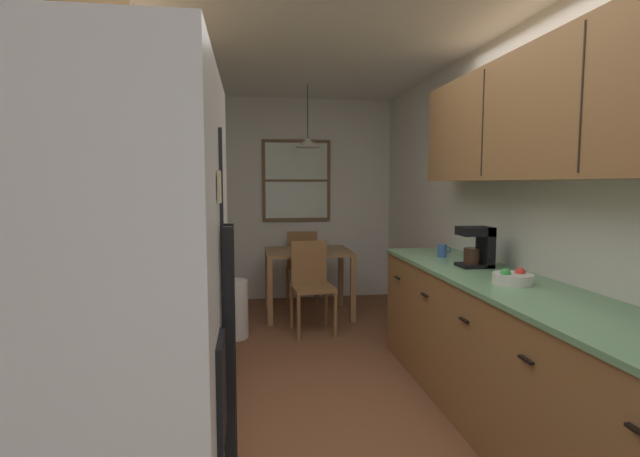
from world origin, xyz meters
The scene contains 24 objects.
ground_plane centered at (0.00, 1.00, 0.00)m, with size 12.00×12.00×0.00m, color brown.
wall_left centered at (-1.35, 1.00, 1.27)m, with size 0.10×9.00×2.55m, color silver.
wall_right centered at (1.35, 1.00, 1.27)m, with size 0.10×9.00×2.55m, color silver.
wall_back centered at (0.00, 3.65, 1.27)m, with size 4.40×0.10×2.55m, color silver.
ceiling_slab centered at (0.00, 1.00, 2.59)m, with size 4.40×9.00×0.08m, color white.
refrigerator centered at (-0.94, -1.33, 0.87)m, with size 0.74×0.72×1.75m.
stove_range centered at (-0.99, -0.63, 0.47)m, with size 0.66×0.62×1.10m.
microwave_over_range centered at (-1.11, -0.63, 1.71)m, with size 0.39×0.61×0.36m.
counter_left centered at (-1.00, 0.74, 0.45)m, with size 0.64×2.11×0.90m.
upper_cabinets_left centered at (-1.14, 0.69, 1.89)m, with size 0.33×2.19×0.67m.
counter_right centered at (1.00, 0.05, 0.45)m, with size 0.64×3.14×0.90m.
upper_cabinets_right centered at (1.14, 0.00, 1.87)m, with size 0.33×2.82×0.74m.
dining_table centered at (0.12, 2.77, 0.62)m, with size 0.94×0.75×0.74m.
dining_chair_near centered at (0.08, 2.19, 0.50)m, with size 0.44×0.44×0.90m.
dining_chair_far centered at (0.12, 3.36, 0.50)m, with size 0.45×0.45×0.90m.
pendant_light centered at (0.12, 2.77, 1.93)m, with size 0.27×0.27×0.68m.
back_window centered at (0.07, 3.58, 1.52)m, with size 0.86×0.05×1.03m.
trash_bin centered at (-0.70, 2.08, 0.28)m, with size 0.31×0.31×0.56m, color white.
storage_canister centered at (-1.00, -0.15, 1.00)m, with size 0.13×0.13×0.21m.
dish_towel centered at (-0.64, -0.48, 0.50)m, with size 0.02×0.16×0.24m, color white.
coffee_maker centered at (1.05, 0.62, 1.05)m, with size 0.22×0.18×0.28m.
mug_spare centered at (0.98, 1.07, 0.95)m, with size 0.11×0.07×0.10m.
fruit_bowl centered at (0.99, 0.06, 0.94)m, with size 0.23×0.23×0.09m.
table_serving_bowl centered at (0.21, 2.87, 0.77)m, with size 0.17×0.17×0.06m, color silver.
Camera 1 is at (-0.52, -2.47, 1.48)m, focal length 26.75 mm.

